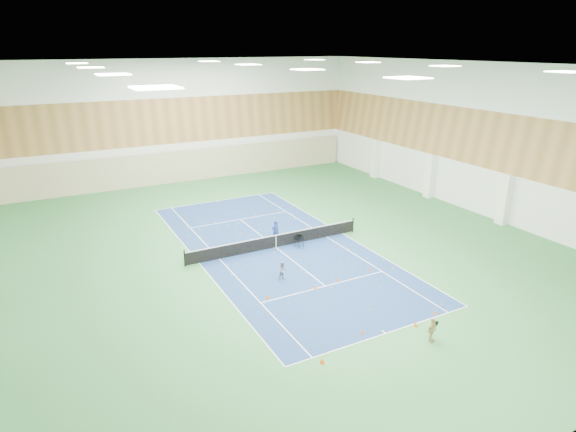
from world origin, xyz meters
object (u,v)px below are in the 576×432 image
(child_court, at_px, (283,271))
(child_apron, at_px, (432,330))
(coach, at_px, (275,231))
(ball_cart, at_px, (299,241))
(tennis_net, at_px, (276,240))

(child_court, relative_size, child_apron, 0.93)
(coach, distance_m, child_apron, 14.31)
(coach, relative_size, ball_cart, 1.91)
(coach, height_order, ball_cart, coach)
(coach, relative_size, child_court, 1.44)
(tennis_net, distance_m, coach, 1.03)
(coach, distance_m, child_court, 5.81)
(ball_cart, bearing_deg, child_apron, -106.28)
(tennis_net, relative_size, ball_cart, 14.90)
(tennis_net, bearing_deg, ball_cart, -24.67)
(child_apron, bearing_deg, ball_cart, 72.02)
(child_court, bearing_deg, tennis_net, 63.34)
(coach, height_order, child_apron, coach)
(child_apron, distance_m, ball_cart, 12.69)
(tennis_net, relative_size, child_court, 11.26)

